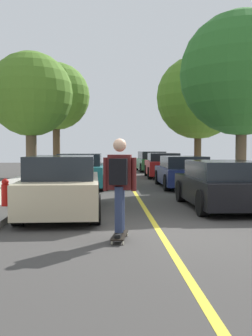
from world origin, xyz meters
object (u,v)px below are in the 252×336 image
object	(u,v)px
parked_car_right_near	(183,172)
parked_car_right_farthest	(151,162)
parked_car_right_far	(163,165)
street_tree_left_near	(56,97)
street_tree_left_nearest	(31,95)
parked_car_right_nearest	(223,185)
street_tree_right_near	(198,98)
parked_car_left_near	(81,171)
skateboarder	(119,181)
skateboard	(120,235)
parked_car_left_nearest	(63,185)
fire_hydrant	(5,192)
street_tree_right_nearest	(242,74)

from	to	relation	value
parked_car_right_near	parked_car_right_farthest	world-z (taller)	parked_car_right_farthest
parked_car_right_far	parked_car_right_farthest	size ratio (longest dim) A/B	0.88
parked_car_right_near	street_tree_left_near	xyz separation A→B (m)	(-6.13, 7.71, 4.03)
parked_car_right_far	street_tree_left_nearest	world-z (taller)	street_tree_left_nearest
parked_car_right_near	street_tree_left_near	world-z (taller)	street_tree_left_near
street_tree_left_near	parked_car_right_nearest	bearing A→B (deg)	-65.81
street_tree_right_near	parked_car_left_near	bearing A→B (deg)	-136.92
street_tree_left_nearest	skateboarder	distance (m)	10.27
street_tree_right_near	skateboard	size ratio (longest dim) A/B	7.66
parked_car_left_nearest	street_tree_left_nearest	world-z (taller)	street_tree_left_nearest
skateboarder	parked_car_right_near	bearing A→B (deg)	73.39
parked_car_right_near	parked_car_right_far	world-z (taller)	parked_car_right_far
street_tree_right_near	parked_car_right_far	bearing A→B (deg)	176.39
fire_hydrant	skateboard	xyz separation A→B (m)	(2.82, -3.44, -0.40)
street_tree_left_near	skateboard	xyz separation A→B (m)	(3.24, -17.39, -4.58)
parked_car_left_nearest	parked_car_right_nearest	size ratio (longest dim) A/B	1.10
parked_car_right_near	parked_car_right_far	xyz separation A→B (m)	(0.00, 5.99, 0.03)
street_tree_left_nearest	parked_car_right_far	bearing A→B (deg)	45.90
street_tree_left_nearest	fire_hydrant	size ratio (longest dim) A/B	7.55
parked_car_right_nearest	fire_hydrant	xyz separation A→B (m)	(-5.71, -0.30, -0.15)
skateboarder	street_tree_right_nearest	bearing A→B (deg)	59.46
parked_car_right_far	skateboard	bearing A→B (deg)	-100.46
parked_car_right_nearest	parked_car_right_farthest	bearing A→B (deg)	90.00
parked_car_right_farthest	parked_car_left_nearest	bearing A→B (deg)	-102.56
street_tree_right_near	fire_hydrant	xyz separation A→B (m)	(-7.63, -12.10, -3.95)
street_tree_right_nearest	parked_car_left_nearest	bearing A→B (deg)	-140.49
skateboarder	skateboard	bearing A→B (deg)	81.65
parked_car_right_far	street_tree_left_near	world-z (taller)	street_tree_left_near
street_tree_left_nearest	fire_hydrant	bearing A→B (deg)	-85.95
street_tree_left_near	street_tree_right_near	distance (m)	8.26
street_tree_left_nearest	street_tree_right_nearest	bearing A→B (deg)	-8.57
street_tree_right_nearest	street_tree_right_near	bearing A→B (deg)	90.00
parked_car_right_near	street_tree_right_nearest	bearing A→B (deg)	-38.96
street_tree_right_near	skateboarder	xyz separation A→B (m)	(-4.81, -15.58, -3.39)
street_tree_left_nearest	fire_hydrant	xyz separation A→B (m)	(0.42, -5.90, -3.25)
parked_car_left_near	parked_car_right_farthest	bearing A→B (deg)	70.91
parked_car_left_nearest	skateboard	xyz separation A→B (m)	(1.32, -3.07, -0.62)
parked_car_right_nearest	parked_car_right_near	bearing A→B (deg)	90.01
parked_car_left_nearest	street_tree_right_near	xyz separation A→B (m)	(6.13, 12.47, 3.73)
street_tree_left_near	street_tree_left_nearest	bearing A→B (deg)	-90.00
parked_car_left_nearest	parked_car_right_near	world-z (taller)	parked_car_left_nearest
parked_car_left_nearest	parked_car_right_farthest	world-z (taller)	parked_car_left_nearest
parked_car_right_farthest	parked_car_right_far	bearing A→B (deg)	-90.02
street_tree_right_near	skateboard	distance (m)	16.84
parked_car_left_near	parked_car_right_farthest	size ratio (longest dim) A/B	0.95
parked_car_left_near	skateboard	world-z (taller)	parked_car_left_near
parked_car_left_near	skateboarder	size ratio (longest dim) A/B	2.65
parked_car_left_nearest	parked_car_right_far	bearing A→B (deg)	71.51
parked_car_left_near	parked_car_right_near	size ratio (longest dim) A/B	1.00
street_tree_right_nearest	parked_car_right_near	bearing A→B (deg)	141.04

